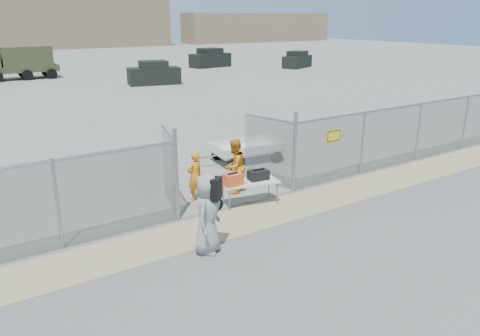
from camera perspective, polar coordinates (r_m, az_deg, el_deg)
ground at (r=12.20m, az=5.22°, el=-7.35°), size 160.00×160.00×0.00m
tarmac_inside at (r=51.31m, az=-25.84°, el=10.38°), size 160.00×80.00×0.01m
dirt_strip at (r=12.92m, az=2.45°, el=-5.76°), size 44.00×1.60×0.01m
distant_hills at (r=87.39m, az=-26.56°, el=15.68°), size 140.00×6.00×9.00m
chain_link_fence at (r=13.30m, az=-0.00°, el=0.00°), size 40.00×0.20×2.20m
folding_table at (r=13.52m, az=1.21°, el=-3.07°), size 1.75×1.01×0.70m
orange_bag at (r=13.08m, az=-0.88°, el=-1.42°), size 0.53×0.36×0.33m
black_duffel at (r=13.54m, az=2.25°, el=-0.85°), size 0.62×0.40×0.28m
security_worker_left at (r=13.76m, az=-5.52°, el=-1.00°), size 0.61×0.47×1.50m
security_worker_right at (r=14.26m, az=-0.70°, el=0.20°), size 1.02×0.92×1.71m
visitor at (r=10.67m, az=-4.01°, el=-5.60°), size 1.09×1.06×1.88m
utility_trailer at (r=17.55m, az=0.83°, el=2.06°), size 3.44×2.02×0.80m
military_truck at (r=45.68m, az=-25.08°, el=11.52°), size 5.86×2.21×2.78m
parked_vehicle_near at (r=38.88m, az=-10.46°, el=11.32°), size 4.34×2.62×1.83m
parked_vehicle_mid at (r=51.95m, az=-3.66°, el=13.25°), size 4.61×2.61×1.97m
parked_vehicle_far at (r=51.59m, az=6.99°, el=12.98°), size 4.18×3.11×1.72m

